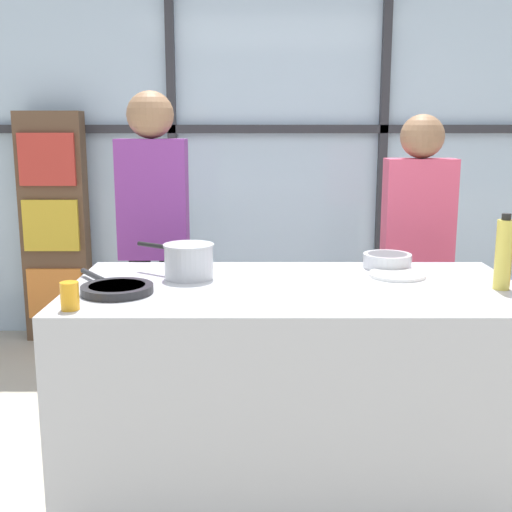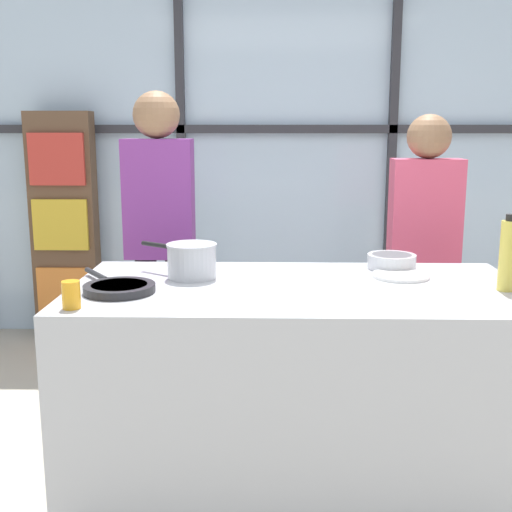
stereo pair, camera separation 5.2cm
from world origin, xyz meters
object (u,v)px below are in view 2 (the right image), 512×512
spectator_far_left (160,227)px  frying_pan (118,287)px  spectator_center_left (423,244)px  mixing_bowl (392,261)px  juice_glass_near (71,295)px  saucepan (191,260)px  oil_bottle (508,255)px  white_plate (401,276)px

spectator_far_left → frying_pan: bearing=90.4°
spectator_center_left → mixing_bowl: 0.59m
juice_glass_near → frying_pan: bearing=64.6°
frying_pan → saucepan: size_ratio=1.25×
oil_bottle → juice_glass_near: size_ratio=3.03×
spectator_center_left → white_plate: spectator_center_left is taller
spectator_center_left → oil_bottle: 0.93m
spectator_far_left → juice_glass_near: spectator_far_left is taller
frying_pan → saucepan: bearing=43.9°
spectator_far_left → juice_glass_near: bearing=85.1°
frying_pan → oil_bottle: (1.50, 0.06, 0.12)m
spectator_far_left → mixing_bowl: spectator_far_left is taller
spectator_far_left → spectator_center_left: spectator_far_left is taller
white_plate → spectator_far_left: bearing=148.3°
spectator_far_left → saucepan: bearing=109.4°
juice_glass_near → saucepan: bearing=52.6°
juice_glass_near → spectator_far_left: bearing=85.1°
spectator_center_left → juice_glass_near: (-1.50, -1.21, 0.03)m
saucepan → mixing_bowl: 0.90m
spectator_center_left → juice_glass_near: size_ratio=16.46×
frying_pan → white_plate: bearing=13.5°
frying_pan → white_plate: 1.17m
spectator_far_left → saucepan: spectator_far_left is taller
frying_pan → white_plate: frying_pan is taller
spectator_center_left → mixing_bowl: size_ratio=7.49×
spectator_far_left → juice_glass_near: 1.22m
white_plate → saucepan: bearing=-178.1°
saucepan → spectator_far_left: bearing=109.4°
oil_bottle → frying_pan: bearing=-177.7°
frying_pan → spectator_center_left: bearing=35.1°
saucepan → juice_glass_near: 0.60m
frying_pan → juice_glass_near: 0.26m
mixing_bowl → juice_glass_near: size_ratio=2.20×
spectator_center_left → frying_pan: bearing=35.1°
frying_pan → white_plate: size_ratio=1.81×
frying_pan → oil_bottle: 1.50m
spectator_far_left → white_plate: spectator_far_left is taller
spectator_center_left → saucepan: spectator_center_left is taller
frying_pan → juice_glass_near: bearing=-115.4°
spectator_far_left → mixing_bowl: (1.13, -0.53, -0.07)m
spectator_center_left → saucepan: bearing=32.8°
mixing_bowl → oil_bottle: (0.37, -0.39, 0.11)m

